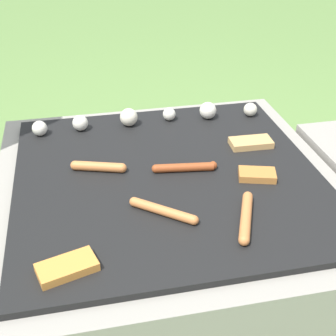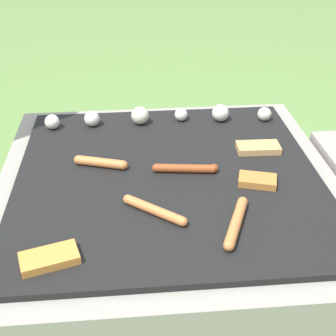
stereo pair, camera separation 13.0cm
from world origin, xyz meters
The scene contains 10 objects.
ground_plane centered at (0.00, 0.00, 0.00)m, with size 14.00×14.00×0.00m, color #608442.
grill centered at (0.00, 0.00, 0.22)m, with size 0.96×0.96×0.44m.
sausage_back_right centered at (-0.19, 0.06, 0.45)m, with size 0.16×0.07×0.03m.
sausage_front_right centered at (0.14, -0.25, 0.45)m, with size 0.09×0.19×0.03m.
sausage_back_left centered at (-0.05, -0.18, 0.45)m, with size 0.15×0.13×0.02m.
sausage_front_center centered at (0.05, 0.01, 0.45)m, with size 0.19×0.04×0.02m.
bread_slice_center centered at (-0.29, -0.33, 0.45)m, with size 0.14×0.10×0.02m.
bread_slice_right centered at (0.24, -0.07, 0.45)m, with size 0.11×0.09×0.02m.
bread_slice_left centered at (0.29, 0.11, 0.45)m, with size 0.13×0.07×0.02m.
mushroom_row centered at (0.00, 0.32, 0.46)m, with size 0.76×0.07×0.06m.
Camera 2 is at (-0.10, -1.10, 1.14)m, focal length 50.00 mm.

